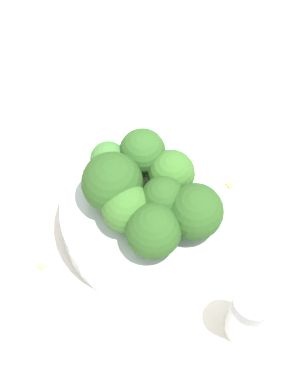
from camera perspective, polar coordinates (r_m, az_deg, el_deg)
name	(u,v)px	position (r m, az deg, el deg)	size (l,w,h in m)	color
ground_plane	(144,229)	(0.65, 0.00, -3.30)	(3.00, 3.00, 0.00)	silver
bowl	(144,219)	(0.63, 0.00, -2.40)	(0.16, 0.16, 0.04)	silver
broccoli_floret_0	(195,212)	(0.58, 4.55, -1.78)	(0.05, 0.05, 0.06)	#84AD66
broccoli_floret_1	(112,183)	(0.59, -2.84, 0.80)	(0.06, 0.06, 0.06)	#7A9E5B
broccoli_floret_2	(129,210)	(0.58, -1.34, -1.65)	(0.05, 0.05, 0.05)	#84AD66
broccoli_floret_3	(153,231)	(0.57, 0.84, -3.49)	(0.05, 0.05, 0.05)	#7A9E5B
broccoli_floret_4	(142,152)	(0.61, -0.15, 3.54)	(0.04, 0.04, 0.06)	#7A9E5B
broccoli_floret_5	(170,173)	(0.60, 2.30, 1.73)	(0.05, 0.05, 0.05)	#84AD66
broccoli_floret_6	(106,162)	(0.61, -3.36, 2.70)	(0.03, 0.03, 0.04)	#8EB770
broccoli_floret_7	(163,199)	(0.58, 1.69, -0.64)	(0.04, 0.04, 0.05)	#84AD66
pepper_shaker	(247,316)	(0.58, 9.15, -10.80)	(0.04, 0.04, 0.08)	silver
almond_crumb_0	(229,184)	(0.68, 7.60, 0.71)	(0.01, 0.01, 0.01)	tan
almond_crumb_1	(41,266)	(0.64, -9.17, -6.51)	(0.01, 0.01, 0.01)	tan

